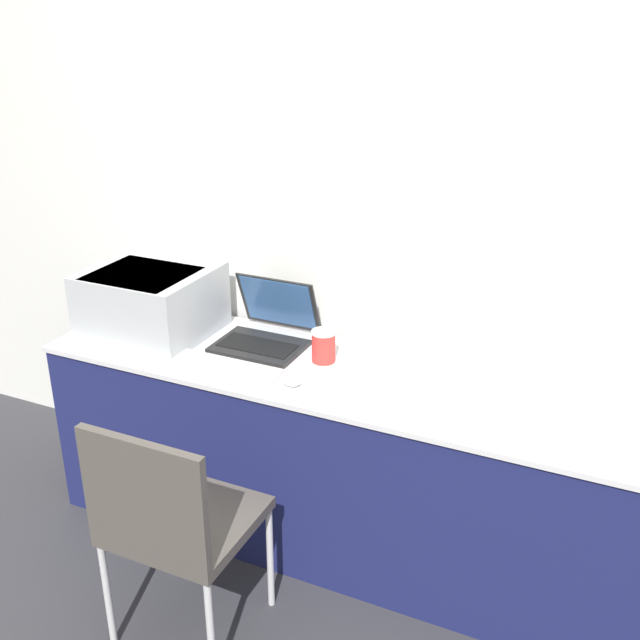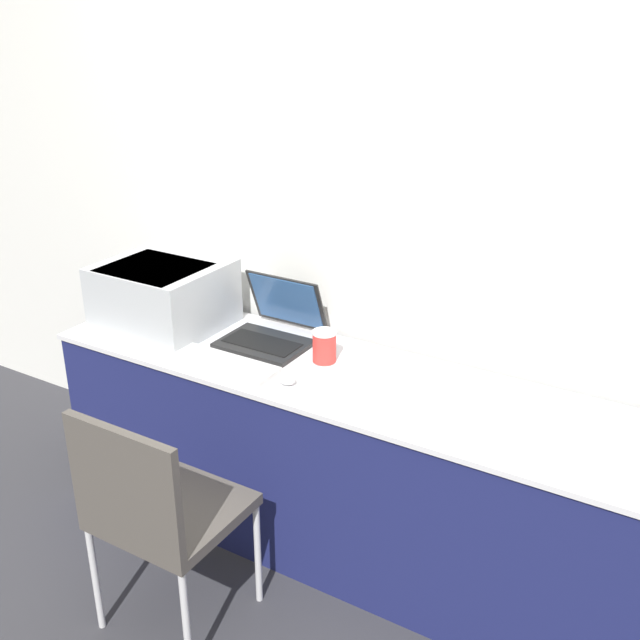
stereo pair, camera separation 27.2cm
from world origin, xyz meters
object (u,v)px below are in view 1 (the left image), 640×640
Objects in this scene: chair at (172,517)px; external_keyboard at (221,370)px; laptop_left at (266,330)px; mouse at (291,381)px; coffee_cup at (324,346)px; printer at (151,299)px.

external_keyboard is at bearing 103.52° from chair.
mouse is (0.25, -0.28, -0.03)m from laptop_left.
chair is (0.12, -0.52, -0.25)m from external_keyboard.
coffee_cup is 1.78× the size of mouse.
chair is at bearing -106.71° from mouse.
external_keyboard is at bearing -23.57° from printer.
printer is at bearing -167.49° from laptop_left.
laptop_left reaches higher than chair.
printer is at bearing 156.43° from external_keyboard.
chair is (-0.18, -0.76, -0.31)m from coffee_cup.
laptop_left is (0.47, 0.10, -0.09)m from printer.
coffee_cup is (0.74, 0.05, -0.08)m from printer.
laptop_left is 0.87m from chair.
coffee_cup reaches higher than mouse.
coffee_cup is at bearing 84.99° from mouse.
coffee_cup is at bearing 3.86° from printer.
printer is 1.09× the size of external_keyboard.
printer reaches higher than external_keyboard.
mouse is (0.72, -0.18, -0.13)m from printer.
external_keyboard is (0.44, -0.19, -0.14)m from printer.
external_keyboard is at bearing -95.96° from laptop_left.
chair is at bearing -76.48° from external_keyboard.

